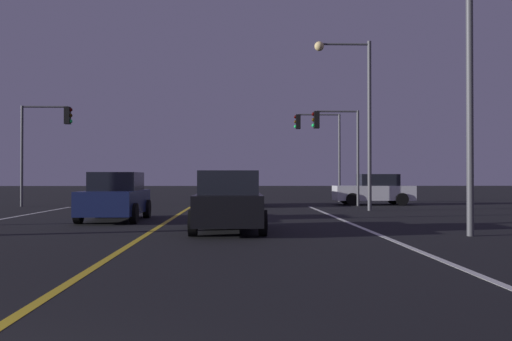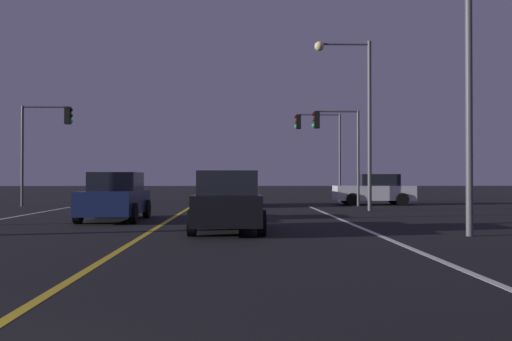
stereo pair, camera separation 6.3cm
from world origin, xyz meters
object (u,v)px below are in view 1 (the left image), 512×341
object	(u,v)px
car_ahead_far	(241,191)
street_lamp_right_near	(451,47)
car_crossing_side	(374,190)
street_lamp_right_far	(356,102)
car_oncoming	(115,197)
car_lead_same_lane	(229,202)
traffic_light_near_right	(336,135)
traffic_light_far_right	(318,137)
traffic_light_near_left	(46,132)

from	to	relation	value
car_ahead_far	street_lamp_right_near	size ratio (longest dim) A/B	0.56
car_crossing_side	street_lamp_right_far	xyz separation A→B (m)	(-2.17, -5.56, 4.15)
car_oncoming	car_lead_same_lane	distance (m)	5.83
car_ahead_far	traffic_light_near_right	world-z (taller)	traffic_light_near_right
traffic_light_far_right	street_lamp_right_far	world-z (taller)	street_lamp_right_far
car_ahead_far	traffic_light_far_right	bearing A→B (deg)	-43.21
car_crossing_side	street_lamp_right_near	bearing A→B (deg)	83.07
car_ahead_far	street_lamp_right_near	distance (m)	17.16
street_lamp_right_far	car_oncoming	bearing A→B (deg)	30.15
car_lead_same_lane	traffic_light_near_left	world-z (taller)	traffic_light_near_left
street_lamp_right_far	car_crossing_side	bearing A→B (deg)	-111.34
car_ahead_far	traffic_light_near_right	xyz separation A→B (m)	(5.01, -0.34, 2.93)
car_oncoming	traffic_light_near_right	size ratio (longest dim) A/B	0.85
traffic_light_near_right	street_lamp_right_near	xyz separation A→B (m)	(0.34, -15.45, 1.16)
car_crossing_side	traffic_light_near_left	size ratio (longest dim) A/B	0.82
car_crossing_side	car_lead_same_lane	distance (m)	17.26
car_oncoming	street_lamp_right_far	xyz separation A→B (m)	(9.69, 5.63, 4.15)
car_lead_same_lane	traffic_light_near_left	xyz separation A→B (m)	(-9.70, 14.00, 3.06)
car_oncoming	street_lamp_right_near	xyz separation A→B (m)	(9.81, -5.65, 4.09)
car_oncoming	car_ahead_far	distance (m)	11.07
car_lead_same_lane	street_lamp_right_near	distance (m)	7.22
car_lead_same_lane	street_lamp_right_near	bearing A→B (deg)	-104.13
traffic_light_far_right	street_lamp_right_far	distance (m)	9.72
car_crossing_side	street_lamp_right_near	xyz separation A→B (m)	(-2.05, -16.84, 4.09)
car_crossing_side	traffic_light_far_right	size ratio (longest dim) A/B	0.78
traffic_light_far_right	street_lamp_right_far	size ratio (longest dim) A/B	0.71
car_ahead_far	street_lamp_right_far	world-z (taller)	street_lamp_right_far
car_lead_same_lane	street_lamp_right_far	distance (m)	12.07
car_crossing_side	traffic_light_far_right	xyz separation A→B (m)	(-2.55, 4.11, 3.24)
car_crossing_side	traffic_light_near_left	bearing A→B (deg)	4.55
car_crossing_side	traffic_light_near_left	xyz separation A→B (m)	(-17.52, -1.39, 3.06)
car_crossing_side	traffic_light_near_right	xyz separation A→B (m)	(-2.39, -1.39, 2.93)
car_oncoming	traffic_light_near_left	xyz separation A→B (m)	(-5.66, 9.80, 3.06)
car_crossing_side	traffic_light_far_right	bearing A→B (deg)	-58.15
car_lead_same_lane	street_lamp_right_near	xyz separation A→B (m)	(5.77, -1.45, 4.09)
car_ahead_far	street_lamp_right_near	xyz separation A→B (m)	(5.36, -15.79, 4.09)
car_lead_same_lane	car_crossing_side	bearing A→B (deg)	-26.93
traffic_light_near_left	car_crossing_side	bearing A→B (deg)	4.55
car_ahead_far	traffic_light_near_left	xyz separation A→B (m)	(-10.12, -0.34, 3.06)
traffic_light_near_right	car_lead_same_lane	bearing A→B (deg)	68.81
traffic_light_near_left	street_lamp_right_far	world-z (taller)	street_lamp_right_far
car_crossing_side	car_lead_same_lane	size ratio (longest dim) A/B	1.00
car_lead_same_lane	traffic_light_near_left	size ratio (longest dim) A/B	0.82
car_crossing_side	street_lamp_right_far	world-z (taller)	street_lamp_right_far
car_ahead_far	street_lamp_right_far	size ratio (longest dim) A/B	0.56
car_oncoming	traffic_light_far_right	size ratio (longest dim) A/B	0.78
traffic_light_near_left	car_oncoming	bearing A→B (deg)	-59.98
car_lead_same_lane	street_lamp_right_near	world-z (taller)	street_lamp_right_near
street_lamp_right_far	car_lead_same_lane	bearing A→B (deg)	60.13
street_lamp_right_near	car_lead_same_lane	bearing A→B (deg)	-14.13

